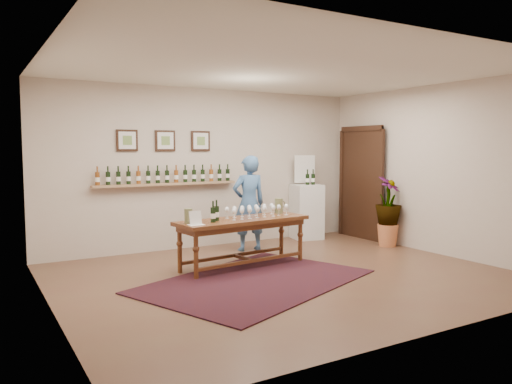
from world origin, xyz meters
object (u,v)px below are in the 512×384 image
tasting_table (243,226)px  person (249,203)px  potted_plant (388,211)px  display_pedestal (306,212)px

tasting_table → person: person is taller
potted_plant → tasting_table: bearing=-179.0°
tasting_table → potted_plant: bearing=-5.1°
display_pedestal → tasting_table: bearing=-147.1°
display_pedestal → person: person is taller
potted_plant → person: bearing=158.1°
display_pedestal → person: bearing=-164.4°
person → potted_plant: bearing=163.0°
tasting_table → display_pedestal: display_pedestal is taller
tasting_table → display_pedestal: size_ratio=1.99×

